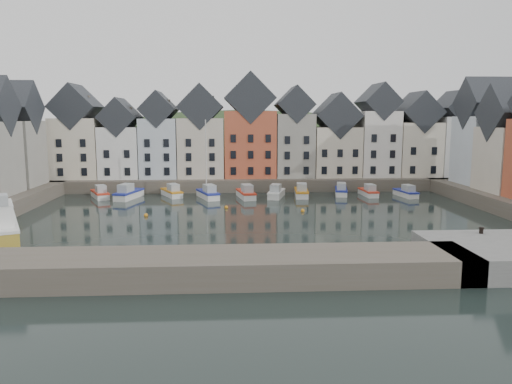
{
  "coord_description": "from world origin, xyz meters",
  "views": [
    {
      "loc": [
        -3.75,
        -58.69,
        12.27
      ],
      "look_at": [
        -0.07,
        6.0,
        2.53
      ],
      "focal_mm": 35.0,
      "sensor_mm": 36.0,
      "label": 1
    }
  ],
  "objects": [
    {
      "name": "hillside",
      "position": [
        0.02,
        56.0,
        -17.96
      ],
      "size": [
        153.6,
        70.4,
        64.0
      ],
      "color": "#21361B",
      "rests_on": "ground"
    },
    {
      "name": "boat_a",
      "position": [
        -23.29,
        17.83,
        0.68
      ],
      "size": [
        4.14,
        6.15,
        2.28
      ],
      "rotation": [
        0.0,
        0.0,
        0.43
      ],
      "color": "silver",
      "rests_on": "ground"
    },
    {
      "name": "ground",
      "position": [
        0.0,
        0.0,
        0.0
      ],
      "size": [
        260.0,
        260.0,
        0.0
      ],
      "primitive_type": "plane",
      "color": "black",
      "rests_on": "ground"
    },
    {
      "name": "far_terrace",
      "position": [
        3.21,
        28.0,
        8.88
      ],
      "size": [
        72.37,
        8.16,
        17.78
      ],
      "color": "beige",
      "rests_on": "far_quay"
    },
    {
      "name": "boat_h",
      "position": [
        14.22,
        18.81,
        0.67
      ],
      "size": [
        2.92,
        6.08,
        2.24
      ],
      "rotation": [
        0.0,
        0.0,
        -0.2
      ],
      "color": "silver",
      "rests_on": "ground"
    },
    {
      "name": "boat_j",
      "position": [
        23.96,
        16.56,
        0.63
      ],
      "size": [
        2.45,
        5.73,
        2.13
      ],
      "rotation": [
        0.0,
        0.0,
        0.14
      ],
      "color": "silver",
      "rests_on": "ground"
    },
    {
      "name": "boat_i",
      "position": [
        18.33,
        17.64,
        0.63
      ],
      "size": [
        2.0,
        5.59,
        2.12
      ],
      "rotation": [
        0.0,
        0.0,
        0.05
      ],
      "color": "silver",
      "rests_on": "ground"
    },
    {
      "name": "boat_c",
      "position": [
        -12.48,
        18.76,
        0.68
      ],
      "size": [
        4.12,
        6.19,
        2.28
      ],
      "rotation": [
        0.0,
        0.0,
        0.42
      ],
      "color": "silver",
      "rests_on": "ground"
    },
    {
      "name": "far_quay",
      "position": [
        0.0,
        30.0,
        1.0
      ],
      "size": [
        90.0,
        16.0,
        2.0
      ],
      "primitive_type": "cube",
      "color": "#514A3E",
      "rests_on": "ground"
    },
    {
      "name": "boat_b",
      "position": [
        -18.88,
        17.03,
        0.77
      ],
      "size": [
        3.71,
        7.05,
        2.59
      ],
      "rotation": [
        0.0,
        0.0,
        -0.25
      ],
      "color": "silver",
      "rests_on": "ground"
    },
    {
      "name": "boat_e",
      "position": [
        -0.99,
        16.42,
        0.72
      ],
      "size": [
        3.03,
        6.56,
        2.43
      ],
      "rotation": [
        0.0,
        0.0,
        0.17
      ],
      "color": "silver",
      "rests_on": "ground"
    },
    {
      "name": "boat_f",
      "position": [
        3.68,
        16.87,
        0.7
      ],
      "size": [
        3.43,
        6.37,
        2.34
      ],
      "rotation": [
        0.0,
        0.0,
        -0.27
      ],
      "color": "silver",
      "rests_on": "ground"
    },
    {
      "name": "near_wall",
      "position": [
        -10.0,
        -22.0,
        1.0
      ],
      "size": [
        50.0,
        6.0,
        2.0
      ],
      "primitive_type": "cube",
      "color": "#514A3E",
      "rests_on": "ground"
    },
    {
      "name": "mooring_bollard",
      "position": [
        18.78,
        -16.5,
        2.31
      ],
      "size": [
        0.48,
        0.48,
        0.56
      ],
      "color": "black",
      "rests_on": "near_quay"
    },
    {
      "name": "boat_g",
      "position": [
        7.67,
        17.51,
        0.72
      ],
      "size": [
        2.53,
        6.45,
        2.42
      ],
      "rotation": [
        0.0,
        0.0,
        -0.09
      ],
      "color": "silver",
      "rests_on": "ground"
    },
    {
      "name": "boat_d",
      "position": [
        -6.78,
        16.6,
        0.79
      ],
      "size": [
        3.93,
        6.63,
        12.11
      ],
      "rotation": [
        0.0,
        0.0,
        0.33
      ],
      "color": "silver",
      "rests_on": "ground"
    },
    {
      "name": "mooring_buoys",
      "position": [
        -4.0,
        5.33,
        0.15
      ],
      "size": [
        20.5,
        5.5,
        0.5
      ],
      "color": "orange",
      "rests_on": "ground"
    }
  ]
}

